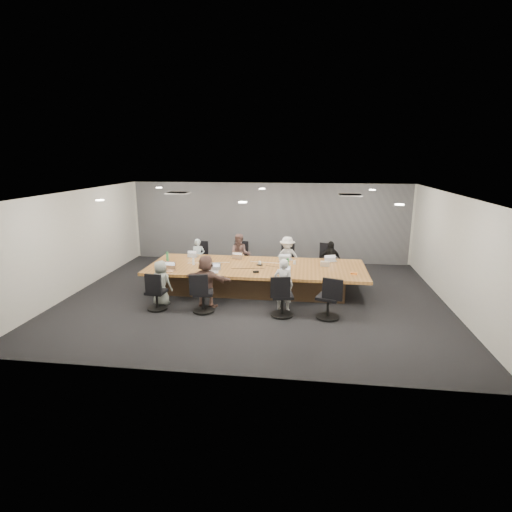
# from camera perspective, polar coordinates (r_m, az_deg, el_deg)

# --- Properties ---
(floor) EXTENTS (10.00, 8.00, 0.00)m
(floor) POSITION_cam_1_polar(r_m,az_deg,el_deg) (10.88, -0.27, -5.88)
(floor) COLOR black
(floor) RESTS_ON ground
(ceiling) EXTENTS (10.00, 8.00, 0.00)m
(ceiling) POSITION_cam_1_polar(r_m,az_deg,el_deg) (10.26, -0.29, 8.97)
(ceiling) COLOR white
(ceiling) RESTS_ON wall_back
(wall_back) EXTENTS (10.00, 0.00, 2.80)m
(wall_back) POSITION_cam_1_polar(r_m,az_deg,el_deg) (14.38, 1.86, 4.83)
(wall_back) COLOR beige
(wall_back) RESTS_ON ground
(wall_front) EXTENTS (10.00, 0.00, 2.80)m
(wall_front) POSITION_cam_1_polar(r_m,az_deg,el_deg) (6.70, -4.90, -6.21)
(wall_front) COLOR beige
(wall_front) RESTS_ON ground
(wall_left) EXTENTS (0.00, 8.00, 2.80)m
(wall_left) POSITION_cam_1_polar(r_m,az_deg,el_deg) (12.19, -24.28, 1.88)
(wall_left) COLOR beige
(wall_left) RESTS_ON ground
(wall_right) EXTENTS (0.00, 8.00, 2.80)m
(wall_right) POSITION_cam_1_polar(r_m,az_deg,el_deg) (11.01, 26.47, 0.44)
(wall_right) COLOR beige
(wall_right) RESTS_ON ground
(curtain) EXTENTS (9.80, 0.04, 2.80)m
(curtain) POSITION_cam_1_polar(r_m,az_deg,el_deg) (14.31, 1.83, 4.77)
(curtain) COLOR slate
(curtain) RESTS_ON ground
(conference_table) EXTENTS (6.00, 2.20, 0.74)m
(conference_table) POSITION_cam_1_polar(r_m,az_deg,el_deg) (11.22, 0.07, -3.09)
(conference_table) COLOR #402C1C
(conference_table) RESTS_ON ground
(chair_0) EXTENTS (0.59, 0.59, 0.79)m
(chair_0) POSITION_cam_1_polar(r_m,az_deg,el_deg) (13.22, -7.82, -0.59)
(chair_0) COLOR black
(chair_0) RESTS_ON ground
(chair_1) EXTENTS (0.69, 0.69, 0.86)m
(chair_1) POSITION_cam_1_polar(r_m,az_deg,el_deg) (12.93, -2.00, -0.64)
(chair_1) COLOR black
(chair_1) RESTS_ON ground
(chair_2) EXTENTS (0.56, 0.56, 0.79)m
(chair_2) POSITION_cam_1_polar(r_m,az_deg,el_deg) (12.78, 4.55, -1.00)
(chair_2) COLOR black
(chair_2) RESTS_ON ground
(chair_3) EXTENTS (0.74, 0.74, 0.86)m
(chair_3) POSITION_cam_1_polar(r_m,az_deg,el_deg) (12.78, 10.36, -1.04)
(chair_3) COLOR black
(chair_3) RESTS_ON ground
(chair_4) EXTENTS (0.57, 0.57, 0.77)m
(chair_4) POSITION_cam_1_polar(r_m,az_deg,el_deg) (10.21, -14.03, -5.40)
(chair_4) COLOR black
(chair_4) RESTS_ON ground
(chair_5) EXTENTS (0.65, 0.65, 0.82)m
(chair_5) POSITION_cam_1_polar(r_m,az_deg,el_deg) (9.84, -7.55, -5.67)
(chair_5) COLOR black
(chair_5) RESTS_ON ground
(chair_6) EXTENTS (0.67, 0.67, 0.85)m
(chair_6) POSITION_cam_1_polar(r_m,az_deg,el_deg) (9.53, 3.78, -6.13)
(chair_6) COLOR black
(chair_6) RESTS_ON ground
(chair_7) EXTENTS (0.74, 0.74, 0.86)m
(chair_7) POSITION_cam_1_polar(r_m,az_deg,el_deg) (9.53, 10.27, -6.30)
(chair_7) COLOR black
(chair_7) RESTS_ON ground
(person_0) EXTENTS (0.46, 0.33, 1.17)m
(person_0) POSITION_cam_1_polar(r_m,az_deg,el_deg) (12.85, -8.25, -0.16)
(person_0) COLOR #A9BEC7
(person_0) RESTS_ON ground
(laptop_0) EXTENTS (0.30, 0.22, 0.02)m
(laptop_0) POSITION_cam_1_polar(r_m,az_deg,el_deg) (12.30, -8.96, -0.05)
(laptop_0) COLOR #B2B2B7
(laptop_0) RESTS_ON conference_table
(person_1) EXTENTS (0.73, 0.60, 1.37)m
(person_1) POSITION_cam_1_polar(r_m,az_deg,el_deg) (12.53, -2.27, 0.09)
(person_1) COLOR brown
(person_1) RESTS_ON ground
(laptop_1) EXTENTS (0.37, 0.29, 0.02)m
(laptop_1) POSITION_cam_1_polar(r_m,az_deg,el_deg) (11.99, -2.71, -0.25)
(laptop_1) COLOR #8C6647
(laptop_1) RESTS_ON conference_table
(person_2) EXTENTS (0.94, 0.66, 1.32)m
(person_2) POSITION_cam_1_polar(r_m,az_deg,el_deg) (12.38, 4.48, -0.24)
(person_2) COLOR silver
(person_2) RESTS_ON ground
(laptop_2) EXTENTS (0.39, 0.31, 0.02)m
(laptop_2) POSITION_cam_1_polar(r_m,az_deg,el_deg) (11.82, 4.35, -0.48)
(laptop_2) COLOR #B2B2B7
(laptop_2) RESTS_ON conference_table
(person_3) EXTENTS (0.77, 0.47, 1.22)m
(person_3) POSITION_cam_1_polar(r_m,az_deg,el_deg) (12.40, 10.48, -0.66)
(person_3) COLOR black
(person_3) RESTS_ON ground
(laptop_3) EXTENTS (0.37, 0.29, 0.02)m
(laptop_3) POSITION_cam_1_polar(r_m,az_deg,el_deg) (11.83, 10.63, -0.68)
(laptop_3) COLOR #B2B2B7
(laptop_3) RESTS_ON conference_table
(person_4) EXTENTS (0.63, 0.48, 1.16)m
(person_4) POSITION_cam_1_polar(r_m,az_deg,el_deg) (10.45, -13.40, -3.76)
(person_4) COLOR gray
(person_4) RESTS_ON ground
(laptop_4) EXTENTS (0.38, 0.28, 0.02)m
(laptop_4) POSITION_cam_1_polar(r_m,az_deg,el_deg) (10.90, -12.44, -2.05)
(laptop_4) COLOR #8C6647
(laptop_4) RESTS_ON conference_table
(person_5) EXTENTS (1.31, 0.66, 1.35)m
(person_5) POSITION_cam_1_polar(r_m,az_deg,el_deg) (10.07, -7.09, -3.60)
(person_5) COLOR brown
(person_5) RESTS_ON ground
(laptop_5) EXTENTS (0.38, 0.29, 0.02)m
(laptop_5) POSITION_cam_1_polar(r_m,az_deg,el_deg) (10.56, -6.37, -2.32)
(laptop_5) COLOR #B2B2B7
(laptop_5) RESTS_ON conference_table
(person_6) EXTENTS (0.54, 0.41, 1.32)m
(person_6) POSITION_cam_1_polar(r_m,az_deg,el_deg) (9.79, 3.94, -4.14)
(person_6) COLOR #B2B2B2
(person_6) RESTS_ON ground
(laptop_6) EXTENTS (0.29, 0.20, 0.02)m
(laptop_6) POSITION_cam_1_polar(r_m,az_deg,el_deg) (10.28, 4.14, -2.72)
(laptop_6) COLOR #B2B2B7
(laptop_6) RESTS_ON conference_table
(bottle_green_left) EXTENTS (0.10, 0.10, 0.27)m
(bottle_green_left) POSITION_cam_1_polar(r_m,az_deg,el_deg) (11.91, -12.55, -0.05)
(bottle_green_left) COLOR #307844
(bottle_green_left) RESTS_ON conference_table
(bottle_green_right) EXTENTS (0.10, 0.10, 0.28)m
(bottle_green_right) POSITION_cam_1_polar(r_m,az_deg,el_deg) (10.88, 4.52, -1.07)
(bottle_green_right) COLOR #307844
(bottle_green_right) RESTS_ON conference_table
(bottle_clear) EXTENTS (0.06, 0.06, 0.20)m
(bottle_clear) POSITION_cam_1_polar(r_m,az_deg,el_deg) (11.35, -8.94, -0.78)
(bottle_clear) COLOR silver
(bottle_clear) RESTS_ON conference_table
(cup_white_far) EXTENTS (0.10, 0.10, 0.10)m
(cup_white_far) POSITION_cam_1_polar(r_m,az_deg,el_deg) (11.24, 0.53, -0.99)
(cup_white_far) COLOR white
(cup_white_far) RESTS_ON conference_table
(cup_white_near) EXTENTS (0.10, 0.10, 0.10)m
(cup_white_near) POSITION_cam_1_polar(r_m,az_deg,el_deg) (11.34, 5.51, -0.93)
(cup_white_near) COLOR white
(cup_white_near) RESTS_ON conference_table
(mug_brown) EXTENTS (0.12, 0.12, 0.12)m
(mug_brown) POSITION_cam_1_polar(r_m,az_deg,el_deg) (11.45, -13.40, -1.05)
(mug_brown) COLOR brown
(mug_brown) RESTS_ON conference_table
(mic_left) EXTENTS (0.17, 0.13, 0.03)m
(mic_left) POSITION_cam_1_polar(r_m,az_deg,el_deg) (11.20, -5.42, -1.31)
(mic_left) COLOR black
(mic_left) RESTS_ON conference_table
(mic_right) EXTENTS (0.17, 0.15, 0.03)m
(mic_right) POSITION_cam_1_polar(r_m,az_deg,el_deg) (11.17, 0.51, -1.29)
(mic_right) COLOR black
(mic_right) RESTS_ON conference_table
(stapler) EXTENTS (0.16, 0.08, 0.06)m
(stapler) POSITION_cam_1_polar(r_m,az_deg,el_deg) (10.46, -0.02, -2.27)
(stapler) COLOR black
(stapler) RESTS_ON conference_table
(canvas_bag) EXTENTS (0.26, 0.17, 0.13)m
(canvas_bag) POSITION_cam_1_polar(r_m,az_deg,el_deg) (11.26, 9.81, -1.09)
(canvas_bag) COLOR tan
(canvas_bag) RESTS_ON conference_table
(snack_packet) EXTENTS (0.19, 0.15, 0.04)m
(snack_packet) POSITION_cam_1_polar(r_m,az_deg,el_deg) (10.67, 13.83, -2.42)
(snack_packet) COLOR #CA621C
(snack_packet) RESTS_ON conference_table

